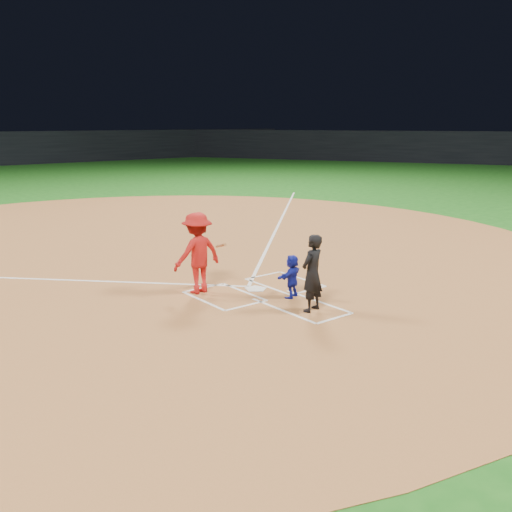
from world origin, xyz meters
TOP-DOWN VIEW (x-y plane):
  - ground at (0.00, 0.00)m, footprint 120.00×120.00m
  - home_plate_dirt at (0.00, 6.00)m, footprint 28.00×28.00m
  - stadium_wall_right at (42.00, 24.00)m, footprint 31.04×52.56m
  - home_plate at (0.00, 0.00)m, footprint 0.60×0.60m
  - catcher at (0.28, -1.06)m, footprint 1.03×0.66m
  - umpire at (-0.04, -2.10)m, footprint 0.72×0.56m
  - chalk_markings at (0.00, 5.29)m, footprint 28.35×17.32m
  - batter_at_plate at (-1.29, 0.68)m, footprint 1.44×0.96m

SIDE VIEW (x-z plane):
  - ground at x=0.00m, z-range 0.00..0.00m
  - home_plate_dirt at x=0.00m, z-range 0.00..0.01m
  - chalk_markings at x=0.00m, z-range 0.01..0.02m
  - home_plate at x=0.00m, z-range 0.01..0.03m
  - catcher at x=0.28m, z-range 0.01..1.07m
  - umpire at x=-0.04m, z-range 0.01..1.77m
  - batter_at_plate at x=-1.29m, z-range 0.01..2.02m
  - stadium_wall_right at x=42.00m, z-range 0.00..3.20m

